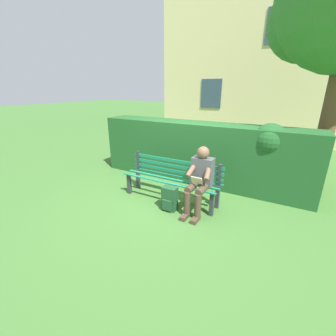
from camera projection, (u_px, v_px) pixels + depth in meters
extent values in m
plane|color=#3D6B2D|center=(170.00, 200.00, 4.61)|extent=(60.00, 60.00, 0.00)
cube|color=#2D3338|center=(212.00, 204.00, 3.98)|extent=(0.07, 0.07, 0.45)
cube|color=#2D3338|center=(129.00, 184.00, 4.83)|extent=(0.07, 0.07, 0.45)
cube|color=#2D3338|center=(217.00, 197.00, 4.24)|extent=(0.07, 0.07, 0.45)
cube|color=#2D3338|center=(138.00, 179.00, 5.09)|extent=(0.07, 0.07, 0.45)
cube|color=#197251|center=(175.00, 176.00, 4.62)|extent=(2.00, 0.06, 0.02)
cube|color=#197251|center=(170.00, 179.00, 4.45)|extent=(2.00, 0.06, 0.02)
cube|color=#197251|center=(165.00, 183.00, 4.28)|extent=(2.00, 0.06, 0.02)
cube|color=#2D3338|center=(220.00, 174.00, 4.12)|extent=(0.06, 0.06, 0.39)
cube|color=#2D3338|center=(138.00, 160.00, 4.97)|extent=(0.06, 0.06, 0.39)
cube|color=#197251|center=(175.00, 171.00, 4.58)|extent=(2.00, 0.02, 0.06)
cube|color=#197251|center=(175.00, 166.00, 4.55)|extent=(2.00, 0.02, 0.06)
cube|color=#197251|center=(175.00, 161.00, 4.51)|extent=(2.00, 0.02, 0.06)
cube|color=#4C4C51|center=(203.00, 171.00, 4.08)|extent=(0.38, 0.22, 0.52)
sphere|color=brown|center=(203.00, 153.00, 3.94)|extent=(0.22, 0.22, 0.22)
cylinder|color=#473828|center=(203.00, 189.00, 3.94)|extent=(0.13, 0.42, 0.13)
cylinder|color=#473828|center=(192.00, 187.00, 4.03)|extent=(0.13, 0.42, 0.13)
cylinder|color=#473828|center=(198.00, 207.00, 3.85)|extent=(0.12, 0.12, 0.47)
cylinder|color=#473828|center=(187.00, 204.00, 3.95)|extent=(0.12, 0.12, 0.47)
cube|color=#473828|center=(195.00, 220.00, 3.86)|extent=(0.10, 0.24, 0.07)
cube|color=#473828|center=(185.00, 216.00, 3.95)|extent=(0.10, 0.24, 0.07)
cylinder|color=brown|center=(208.00, 172.00, 3.87)|extent=(0.14, 0.32, 0.26)
cylinder|color=brown|center=(192.00, 169.00, 4.01)|extent=(0.14, 0.32, 0.26)
cube|color=beige|center=(197.00, 180.00, 3.89)|extent=(0.20, 0.07, 0.13)
cube|color=#1E5123|center=(199.00, 153.00, 5.35)|extent=(4.99, 0.73, 1.41)
sphere|color=#1E5123|center=(270.00, 140.00, 4.40)|extent=(0.65, 0.65, 0.65)
sphere|color=#1E5123|center=(156.00, 130.00, 5.85)|extent=(0.58, 0.58, 0.58)
cylinder|color=brown|center=(328.00, 122.00, 4.68)|extent=(0.32, 0.32, 2.99)
sphere|color=#387A33|center=(309.00, 21.00, 4.67)|extent=(1.65, 1.65, 1.65)
cube|color=beige|center=(279.00, 55.00, 9.33)|extent=(9.47, 2.71, 6.85)
cube|color=#334756|center=(211.00, 94.00, 9.80)|extent=(0.90, 0.04, 1.20)
cube|color=#334756|center=(280.00, 25.00, 7.92)|extent=(0.90, 0.04, 1.20)
cube|color=#1E4728|center=(170.00, 198.00, 4.17)|extent=(0.27, 0.17, 0.45)
cube|color=#1E4728|center=(167.00, 205.00, 4.12)|extent=(0.19, 0.04, 0.20)
cylinder|color=#1E4728|center=(176.00, 196.00, 4.21)|extent=(0.04, 0.04, 0.27)
cylinder|color=#1E4728|center=(168.00, 194.00, 4.29)|extent=(0.04, 0.04, 0.27)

